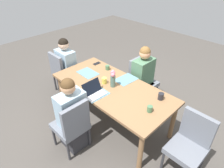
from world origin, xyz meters
TOP-DOWN VIEW (x-y plane):
  - ground_plane at (0.00, 0.00)m, footprint 10.00×10.00m
  - dining_table at (0.00, 0.00)m, footprint 2.03×0.96m
  - chair_head_right_left_near at (1.34, 0.09)m, footprint 0.44×0.44m
  - person_head_right_left_near at (1.28, 0.02)m, footprint 0.40×0.36m
  - chair_far_left_mid at (-0.03, 0.82)m, footprint 0.44×0.44m
  - person_far_left_mid at (0.04, 0.76)m, footprint 0.36×0.40m
  - chair_near_left_far at (0.04, -0.83)m, footprint 0.44×0.44m
  - person_near_left_far at (-0.03, -0.77)m, footprint 0.36×0.40m
  - chair_head_left_right_near at (-1.36, -0.07)m, footprint 0.44×0.44m
  - flower_vase at (-0.00, -0.02)m, footprint 0.10×0.10m
  - placemat_head_right_left_near at (0.60, 0.01)m, footprint 0.36×0.27m
  - placemat_far_left_mid at (0.02, 0.32)m, footprint 0.27×0.37m
  - placemat_near_left_far at (-0.01, -0.32)m, footprint 0.28×0.38m
  - laptop_far_left_mid at (0.04, 0.34)m, footprint 0.22×0.32m
  - coffee_mug_near_left at (0.45, -0.33)m, footprint 0.07×0.07m
  - coffee_mug_near_right at (-0.73, -0.28)m, footprint 0.08×0.08m
  - coffee_mug_centre_left at (-0.78, 0.05)m, footprint 0.07×0.07m
  - coffee_mug_centre_right at (0.16, 0.02)m, footprint 0.08×0.08m
  - phone_black at (0.76, -0.34)m, footprint 0.07×0.15m

SIDE VIEW (x-z plane):
  - ground_plane at x=0.00m, z-range 0.00..0.00m
  - chair_head_right_left_near at x=1.34m, z-range 0.05..0.95m
  - chair_far_left_mid at x=-0.03m, z-range 0.05..0.95m
  - chair_near_left_far at x=0.04m, z-range 0.05..0.95m
  - chair_head_left_right_near at x=-1.36m, z-range 0.05..0.95m
  - person_head_right_left_near at x=1.28m, z-range -0.07..1.12m
  - person_far_left_mid at x=0.04m, z-range -0.07..1.12m
  - person_near_left_far at x=-0.03m, z-range -0.07..1.12m
  - dining_table at x=0.00m, z-range 0.29..1.02m
  - placemat_head_right_left_near at x=0.60m, z-range 0.73..0.74m
  - placemat_far_left_mid at x=0.02m, z-range 0.73..0.74m
  - placemat_near_left_far at x=-0.01m, z-range 0.73..0.74m
  - phone_black at x=0.76m, z-range 0.73..0.74m
  - coffee_mug_near_left at x=0.45m, z-range 0.73..0.81m
  - laptop_far_left_mid at x=0.04m, z-range 0.67..0.87m
  - coffee_mug_centre_left at x=-0.78m, z-range 0.73..0.82m
  - coffee_mug_centre_right at x=0.16m, z-range 0.73..0.83m
  - coffee_mug_near_right at x=-0.73m, z-range 0.73..0.83m
  - flower_vase at x=0.00m, z-range 0.74..1.04m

